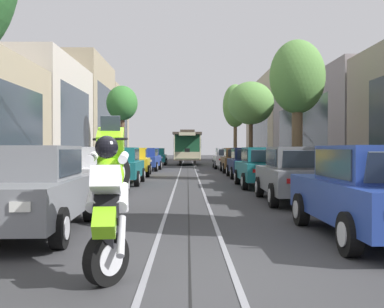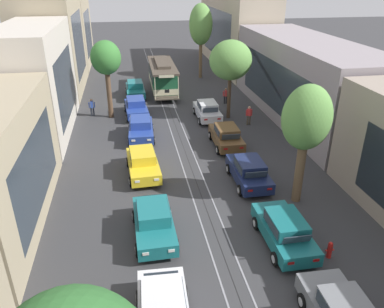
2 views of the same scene
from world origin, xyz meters
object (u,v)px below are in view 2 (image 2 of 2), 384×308
Objects in this scene: street_tree_kerb_left_second at (106,59)px; street_tree_kerb_right_fourth at (201,25)px; parked_car_blue_fifth_left at (141,128)px; parked_car_brown_fifth_right at (226,136)px; parked_car_teal_far_left at (135,89)px; street_tree_kerb_right_mid at (231,61)px; pedestrian_on_left_pavement at (249,114)px; pedestrian_crossing_far at (226,95)px; parked_car_navy_fourth_right at (249,171)px; parked_car_yellow_fourth_left at (143,163)px; parked_car_teal_mid_right at (284,230)px; cable_car_trolley at (162,76)px; pedestrian_on_right_pavement at (92,106)px; parked_car_white_sixth_right at (207,110)px; fire_hydrant at (330,250)px; parked_car_teal_mid_left at (154,222)px; parked_car_blue_sixth_left at (136,107)px; street_tree_kerb_right_second at (307,120)px.

street_tree_kerb_right_fourth is at bearing 49.97° from street_tree_kerb_left_second.
parked_car_blue_fifth_left is 6.62m from parked_car_brown_fifth_right.
parked_car_teal_far_left is 0.66× the size of street_tree_kerb_left_second.
street_tree_kerb_right_mid is 4.73m from pedestrian_on_left_pavement.
parked_car_teal_far_left reaches higher than pedestrian_crossing_far.
parked_car_brown_fifth_right is 7.44m from street_tree_kerb_right_mid.
parked_car_navy_fourth_right is at bearing -99.30° from pedestrian_crossing_far.
parked_car_yellow_fourth_left and parked_car_navy_fourth_right have the same top height.
cable_car_trolley is (-2.97, 26.48, 0.86)m from parked_car_teal_mid_right.
pedestrian_on_left_pavement reaches higher than parked_car_navy_fourth_right.
parked_car_teal_far_left is 1.00× the size of parked_car_teal_mid_right.
parked_car_brown_fifth_right is at bearing -22.98° from parked_car_blue_fifth_left.
pedestrian_on_right_pavement reaches higher than parked_car_navy_fourth_right.
street_tree_kerb_left_second reaches higher than parked_car_brown_fifth_right.
parked_car_blue_fifth_left is 1.01× the size of parked_car_teal_mid_right.
parked_car_teal_mid_right is at bearing -93.95° from street_tree_kerb_right_fourth.
fire_hydrant is (1.69, -18.49, -0.38)m from parked_car_white_sixth_right.
parked_car_white_sixth_right is at bearing 69.11° from parked_car_teal_mid_left.
pedestrian_on_left_pavement is 5.91m from pedestrian_crossing_far.
pedestrian_on_left_pavement is (0.94, -16.43, -5.21)m from street_tree_kerb_right_fourth.
pedestrian_crossing_far is at bearing 6.50° from pedestrian_on_right_pavement.
parked_car_blue_fifth_left is at bearing -65.53° from street_tree_kerb_left_second.
parked_car_blue_sixth_left is 10.01m from pedestrian_on_left_pavement.
cable_car_trolley is at bearing 25.70° from parked_car_teal_far_left.
fire_hydrant is (9.98, -20.47, -4.68)m from street_tree_kerb_left_second.
parked_car_navy_fourth_right is at bearing 102.27° from fire_hydrant.
parked_car_blue_fifth_left and parked_car_teal_mid_right have the same top height.
parked_car_teal_mid_right is at bearing -76.70° from parked_car_teal_far_left.
parked_car_teal_mid_right is 5.77m from street_tree_kerb_right_second.
parked_car_teal_mid_right is at bearing -89.97° from parked_car_white_sixth_right.
cable_car_trolley reaches higher than parked_car_yellow_fourth_left.
street_tree_kerb_right_second is at bearing -80.85° from parked_car_white_sixth_right.
street_tree_kerb_right_mid is (1.73, 5.87, 4.22)m from parked_car_brown_fifth_right.
street_tree_kerb_right_fourth is (-0.01, 28.19, 1.33)m from street_tree_kerb_right_second.
street_tree_kerb_right_fourth reaches higher than parked_car_yellow_fourth_left.
fire_hydrant is (4.65, -27.72, -1.24)m from cable_car_trolley.
street_tree_kerb_right_second is 4.19× the size of pedestrian_on_right_pavement.
parked_car_white_sixth_right is 14.46m from street_tree_kerb_right_second.
pedestrian_on_left_pavement is (9.06, 1.30, 0.12)m from parked_car_blue_fifth_left.
parked_car_teal_mid_left is 0.66× the size of street_tree_kerb_left_second.
parked_car_yellow_fourth_left is at bearing -90.07° from parked_car_blue_sixth_left.
pedestrian_on_right_pavement is (-1.64, 0.53, -4.21)m from street_tree_kerb_left_second.
parked_car_teal_mid_left is at bearing -82.31° from street_tree_kerb_left_second.
parked_car_white_sixth_right is at bearing 28.81° from parked_car_blue_fifth_left.
parked_car_yellow_fourth_left is 1.00× the size of parked_car_blue_fifth_left.
parked_car_white_sixth_right is at bearing -98.65° from street_tree_kerb_right_fourth.
parked_car_brown_fifth_right is (6.26, 3.36, 0.00)m from parked_car_yellow_fourth_left.
street_tree_kerb_right_second is at bearing -56.21° from street_tree_kerb_left_second.
parked_car_teal_far_left is at bearing -154.30° from cable_car_trolley.
street_tree_kerb_right_mid is (7.82, 3.29, 4.22)m from parked_car_blue_fifth_left.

